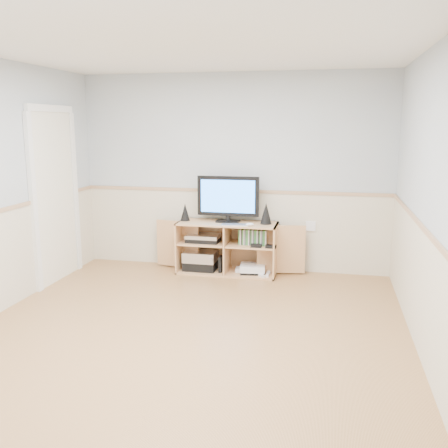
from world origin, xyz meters
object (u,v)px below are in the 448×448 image
Objects in this scene: media_cabinet at (228,246)px; game_consoles at (252,269)px; monitor at (228,197)px; keyboard at (235,225)px.

media_cabinet is 4.28× the size of game_consoles.
monitor is 0.95m from game_consoles.
media_cabinet is at bearing 112.85° from keyboard.
keyboard is at bearing -57.20° from monitor.
monitor is 0.38m from keyboard.
keyboard reaches higher than media_cabinet.
keyboard is 0.63m from game_consoles.
monitor reaches higher than game_consoles.
game_consoles is (0.20, 0.13, -0.59)m from keyboard.
game_consoles is (0.32, -0.06, -0.89)m from monitor.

